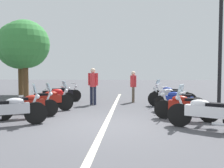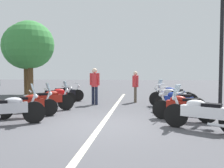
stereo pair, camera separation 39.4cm
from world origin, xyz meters
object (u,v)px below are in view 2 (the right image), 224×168
Objects in this scene: motorcycle_right_row_1 at (183,107)px; bystander_1 at (95,83)px; motorcycle_left_row_4 at (65,94)px; motorcycle_left_row_1 at (28,104)px; street_lamp_twin_globe at (222,22)px; roadside_tree_1 at (26,46)px; motorcycle_right_row_4 at (172,94)px; motorcycle_left_row_2 at (48,100)px; motorcycle_right_row_3 at (173,97)px; bystander_2 at (135,84)px; traffic_cone_0 at (1,108)px; roadside_tree_0 at (30,45)px; motorcycle_right_row_2 at (178,102)px; motorcycle_left_row_0 at (8,109)px; motorcycle_left_row_3 at (56,96)px; motorcycle_right_row_0 at (202,113)px.

motorcycle_right_row_1 is 4.93m from bystander_1.
motorcycle_left_row_1 is at bearing -126.47° from motorcycle_left_row_4.
street_lamp_twin_globe is 1.04× the size of roadside_tree_1.
motorcycle_left_row_1 is 0.99× the size of motorcycle_right_row_4.
bystander_1 is at bearing -127.89° from roadside_tree_1.
street_lamp_twin_globe reaches higher than motorcycle_left_row_2.
motorcycle_right_row_3 reaches higher than motorcycle_left_row_4.
traffic_cone_0 is at bearing -136.80° from bystander_2.
bystander_2 is at bearing 11.04° from motorcycle_left_row_2.
motorcycle_right_row_2 is at bearing -122.03° from roadside_tree_0.
motorcycle_left_row_0 is 1.04× the size of motorcycle_left_row_2.
street_lamp_twin_globe reaches higher than motorcycle_left_row_4.
roadside_tree_0 is at bearing 102.04° from motorcycle_left_row_3.
street_lamp_twin_globe is at bearing -113.89° from motorcycle_right_row_1.
motorcycle_left_row_1 reaches higher than motorcycle_right_row_1.
motorcycle_left_row_0 is 1.07× the size of motorcycle_left_row_1.
motorcycle_right_row_1 is (1.27, -5.28, -0.02)m from motorcycle_left_row_0.
motorcycle_left_row_3 is 5.61m from roadside_tree_0.
bystander_1 reaches higher than motorcycle_right_row_0.
motorcycle_left_row_1 is at bearing 70.22° from motorcycle_right_row_4.
motorcycle_right_row_4 is (5.49, 0.03, -0.01)m from motorcycle_right_row_0.
street_lamp_twin_globe is at bearing -55.30° from motorcycle_left_row_4.
motorcycle_left_row_2 is 1.06× the size of motorcycle_left_row_4.
motorcycle_right_row_1 is (1.27, 0.26, -0.02)m from motorcycle_right_row_0.
motorcycle_right_row_1 is 12.49m from roadside_tree_1.
motorcycle_right_row_2 is (0.05, -5.11, -0.01)m from motorcycle_left_row_2.
motorcycle_left_row_3 is 1.01× the size of motorcycle_left_row_4.
bystander_2 is at bearing -31.46° from motorcycle_left_row_4.
roadside_tree_1 is at bearing 84.11° from motorcycle_left_row_0.
motorcycle_right_row_2 is 4.19m from bystander_1.
motorcycle_right_row_0 is 1.21× the size of bystander_2.
motorcycle_right_row_3 is at bearing -117.99° from roadside_tree_1.
motorcycle_right_row_4 is 0.37× the size of roadside_tree_1.
traffic_cone_0 is at bearing 41.19° from motorcycle_right_row_2.
motorcycle_left_row_4 is (2.82, 0.24, -0.01)m from motorcycle_left_row_2.
traffic_cone_0 is (-2.75, 1.04, -0.15)m from motorcycle_left_row_3.
bystander_1 is at bearing -22.03° from motorcycle_right_row_0.
roadside_tree_0 is (2.36, 8.60, 2.84)m from motorcycle_right_row_4.
bystander_1 is (2.09, -1.50, 0.57)m from motorcycle_left_row_2.
motorcycle_right_row_4 is at bearing -75.21° from motorcycle_right_row_3.
motorcycle_right_row_4 reaches higher than motorcycle_left_row_4.
street_lamp_twin_globe is (1.89, -6.98, 3.04)m from motorcycle_left_row_1.
roadside_tree_0 is at bearing 16.68° from motorcycle_right_row_4.
motorcycle_left_row_0 is at bearing 76.99° from motorcycle_right_row_4.
motorcycle_left_row_1 reaches higher than motorcycle_right_row_3.
bystander_1 reaches higher than motorcycle_right_row_3.
motorcycle_right_row_0 is 4.55m from street_lamp_twin_globe.
bystander_1 reaches higher than motorcycle_right_row_4.
motorcycle_right_row_1 reaches higher than traffic_cone_0.
motorcycle_left_row_3 is 1.27m from motorcycle_left_row_4.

